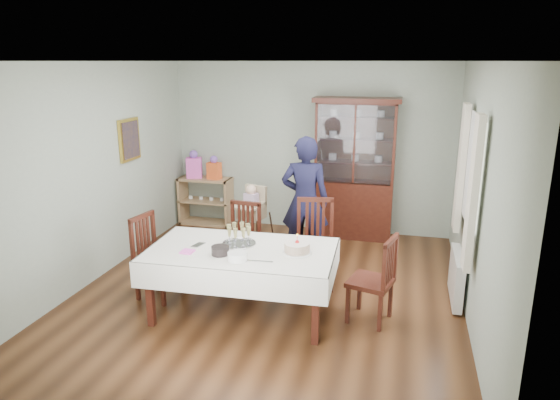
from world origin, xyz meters
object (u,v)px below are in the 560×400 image
(woman, at_px, (305,201))
(champagne_tray, at_px, (239,239))
(sideboard, at_px, (206,201))
(gift_bag_pink, at_px, (194,166))
(chair_far_right, at_px, (315,260))
(birthday_cake, at_px, (297,248))
(chair_end_right, at_px, (372,296))
(gift_bag_orange, at_px, (214,169))
(chair_end_left, at_px, (158,273))
(high_chair, at_px, (252,227))
(chair_far_left, at_px, (241,256))
(china_cabinet, at_px, (355,167))
(dining_table, at_px, (242,281))

(woman, bearing_deg, champagne_tray, 68.86)
(sideboard, xyz_separation_m, gift_bag_pink, (-0.18, -0.02, 0.61))
(chair_far_right, xyz_separation_m, woman, (-0.27, 0.65, 0.57))
(birthday_cake, distance_m, gift_bag_pink, 3.71)
(sideboard, height_order, chair_end_right, chair_end_right)
(gift_bag_orange, bearing_deg, champagne_tray, -63.48)
(sideboard, distance_m, chair_end_left, 2.77)
(sideboard, xyz_separation_m, woman, (1.98, -1.28, 0.48))
(chair_end_left, xyz_separation_m, birthday_cake, (1.70, -0.12, 0.52))
(woman, height_order, birthday_cake, woman)
(chair_far_right, height_order, birthday_cake, chair_far_right)
(woman, relative_size, birthday_cake, 5.70)
(sideboard, distance_m, chair_end_right, 4.02)
(chair_far_right, xyz_separation_m, chair_end_right, (0.75, -0.74, -0.03))
(woman, distance_m, gift_bag_orange, 2.20)
(chair_far_right, height_order, high_chair, chair_far_right)
(sideboard, bearing_deg, chair_end_left, -79.29)
(chair_end_left, bearing_deg, chair_far_left, -34.72)
(chair_end_right, bearing_deg, birthday_cake, -63.41)
(chair_far_right, distance_m, high_chair, 1.34)
(birthday_cake, relative_size, gift_bag_orange, 0.79)
(birthday_cake, xyz_separation_m, gift_bag_orange, (-2.04, 2.82, 0.16))
(chair_far_right, height_order, champagne_tray, chair_far_right)
(champagne_tray, relative_size, gift_bag_orange, 0.94)
(champagne_tray, bearing_deg, china_cabinet, 70.71)
(china_cabinet, bearing_deg, dining_table, -107.27)
(gift_bag_orange, bearing_deg, chair_end_left, -82.91)
(china_cabinet, bearing_deg, chair_end_left, -126.36)
(chair_end_left, height_order, gift_bag_orange, gift_bag_orange)
(chair_end_left, xyz_separation_m, gift_bag_orange, (-0.34, 2.70, 0.68))
(high_chair, bearing_deg, gift_bag_orange, 146.98)
(high_chair, distance_m, birthday_cake, 2.04)
(dining_table, xyz_separation_m, china_cabinet, (0.89, 2.86, 0.74))
(china_cabinet, bearing_deg, birthday_cake, -95.80)
(chair_far_left, xyz_separation_m, woman, (0.69, 0.66, 0.60))
(champagne_tray, bearing_deg, gift_bag_orange, 116.52)
(woman, height_order, champagne_tray, woman)
(dining_table, height_order, chair_end_left, chair_end_left)
(gift_bag_pink, distance_m, gift_bag_orange, 0.36)
(chair_far_right, bearing_deg, gift_bag_pink, 130.03)
(chair_end_right, relative_size, gift_bag_orange, 2.44)
(dining_table, relative_size, high_chair, 2.00)
(birthday_cake, bearing_deg, gift_bag_pink, 130.28)
(dining_table, height_order, chair_far_left, chair_far_left)
(sideboard, bearing_deg, dining_table, -60.75)
(sideboard, height_order, high_chair, high_chair)
(chair_far_right, xyz_separation_m, birthday_cake, (-0.03, -0.91, 0.50))
(chair_end_right, distance_m, high_chair, 2.39)
(dining_table, relative_size, sideboard, 2.27)
(birthday_cake, height_order, gift_bag_pink, gift_bag_pink)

